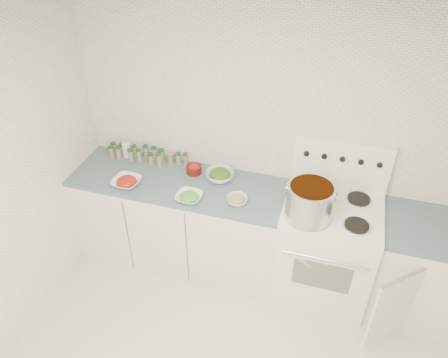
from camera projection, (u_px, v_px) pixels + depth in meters
The scene contains 13 objects.
room_walls at pixel (235, 240), 2.21m from camera, with size 3.54×3.04×2.52m.
counter_left at pixel (181, 221), 3.98m from camera, with size 1.85×0.62×0.90m.
stove at pixel (326, 247), 3.64m from camera, with size 0.76×0.70×1.36m.
counter_right at pixel (429, 272), 3.48m from camera, with size 0.89×0.90×0.90m.
stock_pot at pixel (310, 200), 3.20m from camera, with size 0.37×0.35×0.27m.
bowl_tomato at pixel (126, 182), 3.64m from camera, with size 0.25×0.25×0.08m.
bowl_snowpea at pixel (189, 197), 3.49m from camera, with size 0.21×0.21×0.07m.
bowl_broccoli at pixel (220, 175), 3.70m from camera, with size 0.31×0.31×0.10m.
bowl_zucchini at pixel (237, 200), 3.46m from camera, with size 0.21×0.21×0.07m.
bowl_pepper at pixel (194, 169), 3.78m from camera, with size 0.14×0.14×0.08m.
salt_canister at pixel (127, 150), 3.97m from camera, with size 0.07×0.07×0.14m, color white.
tin_can at pixel (171, 158), 3.91m from camera, with size 0.07×0.07×0.10m, color #ADA493.
spice_cluster at pixel (143, 154), 3.93m from camera, with size 0.75×0.15×0.14m.
Camera 1 is at (0.40, -1.54, 3.12)m, focal length 35.00 mm.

